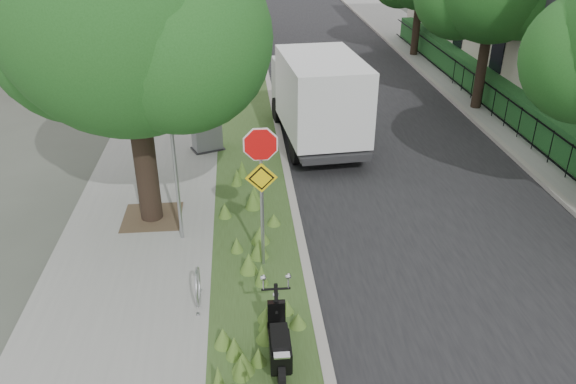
{
  "coord_description": "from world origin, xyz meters",
  "views": [
    {
      "loc": [
        -1.77,
        -9.29,
        7.02
      ],
      "look_at": [
        -0.78,
        1.58,
        1.3
      ],
      "focal_mm": 35.0,
      "sensor_mm": 36.0,
      "label": 1
    }
  ],
  "objects_px": {
    "scooter_near": "(279,348)",
    "utility_cabinet": "(207,131)",
    "sign_assembly": "(261,170)",
    "box_truck": "(318,94)"
  },
  "relations": [
    {
      "from": "sign_assembly",
      "to": "box_truck",
      "type": "distance_m",
      "value": 7.21
    },
    {
      "from": "utility_cabinet",
      "to": "box_truck",
      "type": "bearing_deg",
      "value": 8.94
    },
    {
      "from": "scooter_near",
      "to": "utility_cabinet",
      "type": "distance_m",
      "value": 9.4
    },
    {
      "from": "sign_assembly",
      "to": "utility_cabinet",
      "type": "height_order",
      "value": "sign_assembly"
    },
    {
      "from": "scooter_near",
      "to": "utility_cabinet",
      "type": "xyz_separation_m",
      "value": [
        -1.51,
        9.28,
        0.21
      ]
    },
    {
      "from": "scooter_near",
      "to": "box_truck",
      "type": "relative_size",
      "value": 0.3
    },
    {
      "from": "sign_assembly",
      "to": "box_truck",
      "type": "bearing_deg",
      "value": 73.2
    },
    {
      "from": "sign_assembly",
      "to": "utility_cabinet",
      "type": "distance_m",
      "value": 6.67
    },
    {
      "from": "box_truck",
      "to": "utility_cabinet",
      "type": "xyz_separation_m",
      "value": [
        -3.47,
        -0.55,
        -0.88
      ]
    },
    {
      "from": "scooter_near",
      "to": "utility_cabinet",
      "type": "height_order",
      "value": "utility_cabinet"
    }
  ]
}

